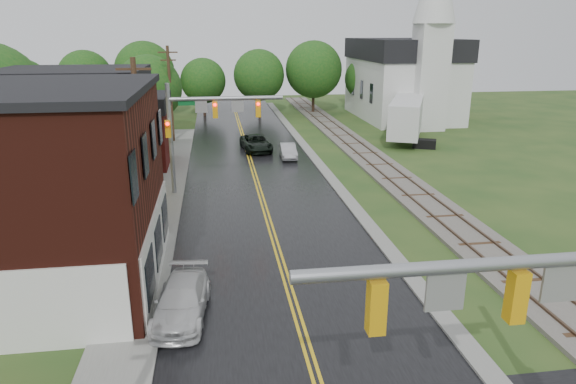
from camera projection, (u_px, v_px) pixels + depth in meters
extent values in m
cube|color=black|center=(256.00, 178.00, 37.37)|extent=(10.00, 90.00, 0.02)
cube|color=gray|center=(315.00, 160.00, 42.83)|extent=(0.80, 70.00, 0.12)
cube|color=gray|center=(163.00, 204.00, 31.81)|extent=(2.40, 50.00, 0.12)
cube|color=silver|center=(157.00, 245.00, 22.02)|extent=(0.10, 9.50, 3.00)
cube|color=tan|center=(80.00, 153.00, 31.15)|extent=(8.00, 7.00, 6.40)
cube|color=#3F0F0C|center=(122.00, 139.00, 40.08)|extent=(7.00, 6.00, 4.40)
cube|color=silver|center=(401.00, 89.00, 62.64)|extent=(10.00, 16.00, 7.00)
cube|color=black|center=(404.00, 49.00, 61.23)|extent=(10.40, 16.40, 2.40)
cube|color=silver|center=(429.00, 78.00, 54.49)|extent=(3.20, 3.20, 11.00)
cube|color=#59544C|center=(368.00, 157.00, 43.42)|extent=(3.20, 80.00, 0.20)
cube|color=#4C3828|center=(360.00, 155.00, 43.28)|extent=(0.10, 80.00, 0.12)
cube|color=#4C3828|center=(377.00, 155.00, 43.48)|extent=(0.10, 80.00, 0.12)
cylinder|color=gray|center=(485.00, 265.00, 9.35)|extent=(7.20, 0.26, 0.26)
cube|color=orange|center=(517.00, 296.00, 9.65)|extent=(0.32, 0.30, 1.05)
cube|color=orange|center=(376.00, 307.00, 9.28)|extent=(0.32, 0.30, 1.05)
cube|color=gray|center=(560.00, 284.00, 9.71)|extent=(0.75, 0.06, 0.75)
cube|color=gray|center=(445.00, 292.00, 9.40)|extent=(0.75, 0.06, 0.75)
cylinder|color=gray|center=(171.00, 140.00, 32.70)|extent=(0.28, 0.28, 7.20)
cylinder|color=gray|center=(226.00, 98.00, 32.41)|extent=(7.20, 0.26, 0.26)
cube|color=orange|center=(215.00, 110.00, 32.52)|extent=(0.32, 0.30, 1.05)
cube|color=orange|center=(258.00, 109.00, 32.89)|extent=(0.32, 0.30, 1.05)
cube|color=gray|center=(201.00, 107.00, 32.35)|extent=(0.75, 0.06, 0.75)
cube|color=gray|center=(238.00, 106.00, 32.66)|extent=(0.75, 0.06, 0.75)
cube|color=#0C5926|center=(189.00, 103.00, 32.17)|extent=(1.40, 0.04, 0.30)
sphere|color=#FF0C0C|center=(215.00, 105.00, 32.25)|extent=(0.20, 0.20, 0.20)
cylinder|color=#382616|center=(140.00, 143.00, 27.55)|extent=(0.28, 0.28, 9.00)
cube|color=#382616|center=(134.00, 69.00, 26.38)|extent=(1.80, 0.12, 0.12)
cube|color=#382616|center=(135.00, 83.00, 26.59)|extent=(1.40, 0.12, 0.12)
cylinder|color=#382616|center=(171.00, 95.00, 48.32)|extent=(0.28, 0.28, 9.00)
cube|color=#382616|center=(168.00, 52.00, 47.15)|extent=(1.80, 0.12, 0.12)
cube|color=#382616|center=(168.00, 60.00, 47.36)|extent=(1.40, 0.12, 0.12)
cylinder|color=black|center=(85.00, 139.00, 44.51)|extent=(0.36, 0.36, 2.70)
sphere|color=#144815|center=(80.00, 100.00, 43.52)|extent=(6.00, 6.00, 6.00)
sphere|color=#144815|center=(87.00, 107.00, 43.38)|extent=(4.20, 4.20, 4.20)
cylinder|color=black|center=(152.00, 124.00, 50.83)|extent=(0.36, 0.36, 2.88)
sphere|color=#144815|center=(149.00, 88.00, 49.77)|extent=(6.40, 6.40, 6.40)
sphere|color=#144815|center=(155.00, 94.00, 49.65)|extent=(4.48, 4.48, 4.48)
imported|color=black|center=(256.00, 143.00, 45.78)|extent=(2.85, 5.26, 1.40)
imported|color=#9D9DA1|center=(288.00, 151.00, 43.20)|extent=(1.38, 3.67, 1.20)
imported|color=silver|center=(182.00, 301.00, 19.12)|extent=(2.27, 4.67, 1.31)
cube|color=black|center=(424.00, 144.00, 46.99)|extent=(2.37, 1.94, 0.80)
cylinder|color=gray|center=(395.00, 128.00, 54.46)|extent=(0.16, 0.16, 0.80)
cube|color=silver|center=(407.00, 114.00, 50.88)|extent=(7.67, 12.66, 3.16)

